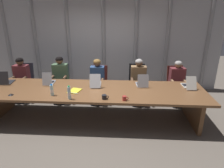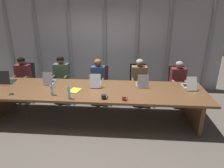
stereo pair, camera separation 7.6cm
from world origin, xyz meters
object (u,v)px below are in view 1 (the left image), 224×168
Objects in this scene: person_left_end at (20,76)px; laptop_center at (96,83)px; office_chair_left_mid at (61,86)px; water_bottle_secondary at (52,90)px; spiral_notepad at (75,91)px; laptop_right_mid at (142,83)px; conference_mic_left_side at (11,94)px; person_left_mid at (60,76)px; office_chair_center at (99,87)px; person_right_end at (178,80)px; office_chair_right_mid at (136,87)px; coffee_mug_far at (104,97)px; laptop_left_end at (6,81)px; laptop_right_end at (188,85)px; laptop_left_mid at (49,81)px; person_right_mid at (138,78)px; coffee_mug_near at (125,98)px; office_chair_right_end at (176,88)px; water_bottle_primary at (69,93)px; office_chair_left_end at (25,85)px; person_center at (97,78)px.

laptop_center is at bearing 73.44° from person_left_end.
water_bottle_secondary is at bearing 7.22° from office_chair_left_mid.
office_chair_left_mid is 2.75× the size of spiral_notepad.
laptop_right_mid is at bearing 79.98° from person_left_end.
person_left_end is at bearing 110.56° from conference_mic_left_side.
laptop_right_mid is at bearing 70.77° from person_left_mid.
office_chair_center is (1.08, -0.00, -0.01)m from office_chair_left_mid.
person_left_end reaches higher than office_chair_center.
laptop_right_mid is 1.21m from person_right_end.
office_chair_right_mid is 1.82m from coffee_mug_far.
laptop_right_end is at bearing -97.20° from laptop_left_end.
spiral_notepad is (-2.52, -0.39, -0.05)m from laptop_right_end.
laptop_left_mid is 1.16× the size of spiral_notepad.
person_right_mid is 3.39× the size of spiral_notepad.
coffee_mug_far is at bearing -164.14° from laptop_center.
person_left_mid is at bearing -8.08° from laptop_left_mid.
coffee_mug_near is 2.34m from conference_mic_left_side.
office_chair_right_end is (1.08, -0.00, -0.01)m from office_chair_right_mid.
laptop_left_mid reaches higher than office_chair_right_end.
coffee_mug_near is at bearing 0.25° from water_bottle_primary.
conference_mic_left_side is at bearing 18.23° from office_chair_left_end.
office_chair_left_end is 2.13m from office_chair_center.
office_chair_right_mid is 2.24m from water_bottle_primary.
person_right_mid reaches higher than water_bottle_primary.
person_right_mid reaches higher than laptop_right_mid.
person_right_mid is at bearing 36.03° from water_bottle_secondary.
water_bottle_secondary is (1.37, -1.50, 0.48)m from office_chair_left_end.
water_bottle_primary is 2.56× the size of conference_mic_left_side.
office_chair_right_mid is 0.84× the size of person_left_end.
laptop_center is at bearing -75.34° from office_chair_right_end.
laptop_right_end is 1.29m from person_right_mid.
person_left_end reaches higher than person_center.
coffee_mug_far is at bearing 56.58° from office_chair_left_end.
person_left_mid is at bearing -94.52° from person_right_end.
person_right_end is 2.71m from spiral_notepad.
laptop_center reaches higher than office_chair_center.
laptop_left_end is 0.36× the size of person_left_end.
person_left_mid is 1.06× the size of person_right_end.
laptop_left_end is 1.02m from laptop_left_mid.
coffee_mug_near is 1.10× the size of conference_mic_left_side.
laptop_right_mid reaches higher than water_bottle_secondary.
person_left_end is at bearing -94.44° from person_right_end.
person_left_mid reaches higher than coffee_mug_near.
office_chair_right_mid is (1.01, 0.89, -0.42)m from laptop_center.
person_left_mid is 1.30m from spiral_notepad.
laptop_left_end is 0.98m from office_chair_left_end.
laptop_right_end reaches higher than conference_mic_left_side.
laptop_left_end reaches higher than office_chair_right_end.
laptop_left_mid is 0.35× the size of person_right_end.
laptop_right_end is 0.40× the size of person_right_end.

